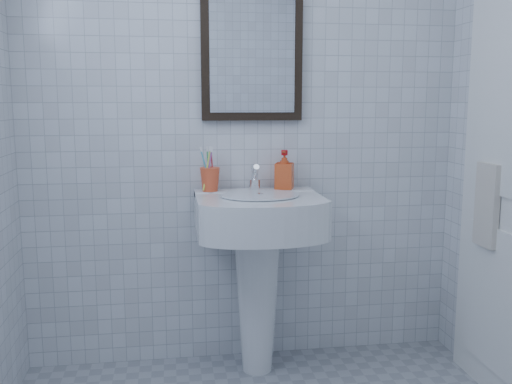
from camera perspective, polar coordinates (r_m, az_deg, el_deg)
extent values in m
cube|color=silver|center=(2.88, -1.19, 7.38)|extent=(2.20, 0.02, 2.50)
cone|color=white|center=(2.86, 0.12, -10.66)|extent=(0.23, 0.23, 0.74)
cube|color=white|center=(2.69, 0.29, -2.26)|extent=(0.59, 0.42, 0.18)
cube|color=white|center=(2.84, -0.22, -0.06)|extent=(0.59, 0.11, 0.03)
cylinder|color=white|center=(2.65, 0.40, -0.29)|extent=(0.37, 0.37, 0.01)
cylinder|color=silver|center=(2.81, -0.14, 0.72)|extent=(0.05, 0.05, 0.05)
cylinder|color=silver|center=(2.78, -0.09, 2.01)|extent=(0.03, 0.11, 0.09)
cylinder|color=silver|center=(2.82, -0.21, 1.66)|extent=(0.03, 0.06, 0.10)
imported|color=red|center=(2.85, 2.85, 2.23)|extent=(0.11, 0.11, 0.19)
cube|color=black|center=(2.87, -0.41, 13.37)|extent=(0.50, 0.04, 0.62)
cube|color=white|center=(2.85, -0.35, 13.40)|extent=(0.42, 0.00, 0.54)
torus|color=silver|center=(2.77, 22.66, 2.46)|extent=(0.01, 0.18, 0.18)
cube|color=silver|center=(2.78, 22.08, -1.23)|extent=(0.03, 0.16, 0.38)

